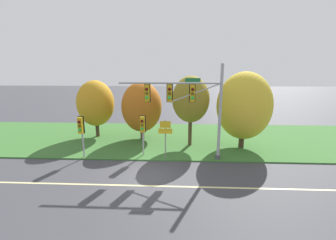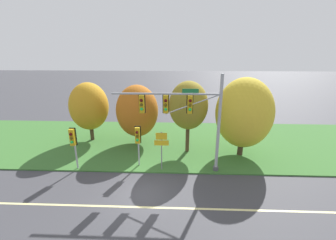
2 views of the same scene
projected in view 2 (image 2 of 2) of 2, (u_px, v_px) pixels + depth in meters
ground_plane at (144, 194)px, 14.07m from camera, size 160.00×160.00×0.00m
lane_stripe at (141, 207)px, 12.93m from camera, size 36.00×0.16×0.01m
grass_verge at (156, 141)px, 21.90m from camera, size 48.00×11.50×0.10m
traffic_signal_mast at (186, 112)px, 15.41m from camera, size 7.58×0.49×7.08m
pedestrian_signal_near_kerb at (73, 140)px, 16.08m from camera, size 0.46×0.55×3.25m
pedestrian_signal_further_along at (138, 138)px, 16.57m from camera, size 0.46×0.55×3.20m
route_sign_post at (161, 145)px, 16.19m from camera, size 1.05×0.08×2.96m
tree_nearest_road at (89, 106)px, 21.23m from camera, size 3.61×3.61×5.65m
tree_left_of_mast at (137, 111)px, 20.55m from camera, size 3.83×3.83×5.55m
tree_behind_signpost at (188, 106)px, 18.52m from camera, size 3.24×3.24×6.16m
tree_mid_verge at (244, 113)px, 18.06m from camera, size 4.56×4.56×6.52m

